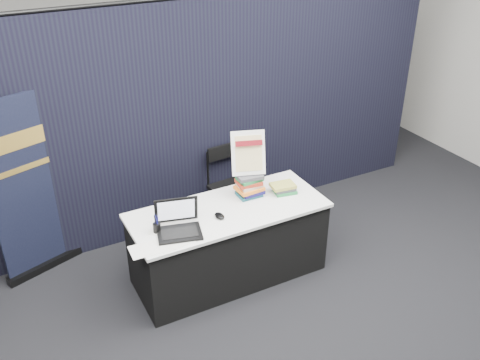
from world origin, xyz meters
name	(u,v)px	position (x,y,z in m)	size (l,w,h in m)	color
floor	(257,309)	(0.00, 0.00, 0.00)	(8.00, 8.00, 0.00)	black
wall_back	(110,21)	(0.00, 4.00, 1.75)	(8.00, 0.02, 3.50)	#A7A59E
drape_partition	(181,123)	(0.00, 1.60, 1.20)	(6.00, 0.08, 2.40)	black
display_table	(229,243)	(0.00, 0.55, 0.38)	(1.80, 0.75, 0.75)	black
laptop	(177,225)	(-0.54, 0.43, 0.81)	(0.42, 0.38, 0.28)	black
mouse	(220,216)	(-0.13, 0.46, 0.77)	(0.07, 0.12, 0.04)	black
brochure_left	(147,249)	(-0.85, 0.31, 0.75)	(0.28, 0.20, 0.00)	silver
brochure_mid	(168,229)	(-0.60, 0.50, 0.75)	(0.30, 0.21, 0.00)	silver
brochure_right	(174,241)	(-0.61, 0.32, 0.75)	(0.31, 0.22, 0.00)	silver
pen_cup	(157,228)	(-0.69, 0.50, 0.79)	(0.07, 0.07, 0.08)	black
book_stack_tall	(250,185)	(0.29, 0.68, 0.86)	(0.24, 0.19, 0.22)	#174F59
book_stack_short	(284,188)	(0.60, 0.57, 0.80)	(0.23, 0.19, 0.09)	#207B3C
info_sign	(248,154)	(0.29, 0.71, 1.17)	(0.33, 0.21, 0.42)	black
pullup_banner	(30,199)	(-1.56, 1.50, 0.79)	(0.75, 0.34, 1.78)	black
stacking_chair	(231,184)	(0.42, 1.33, 0.50)	(0.44, 0.45, 0.90)	black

